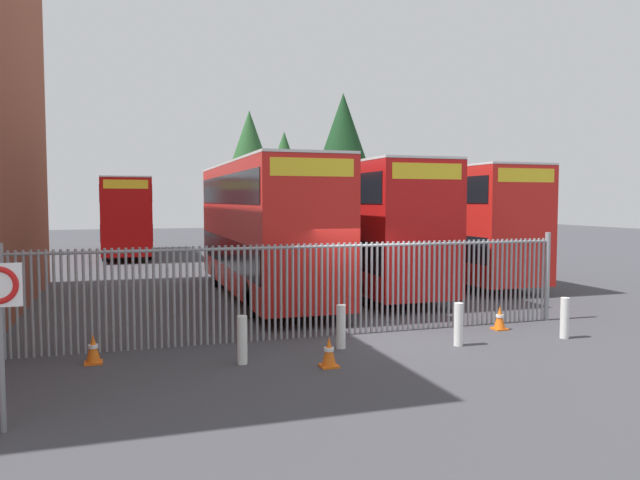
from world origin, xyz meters
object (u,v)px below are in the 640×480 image
(traffic_cone_near_kerb, at_px, (329,352))
(double_decker_bus_behind_fence_left, at_px, (355,222))
(double_decker_bus_near_gate, at_px, (264,224))
(bollard_center_front, at_px, (341,327))
(double_decker_bus_far_back, at_px, (126,214))
(traffic_cone_mid_forecourt, at_px, (500,318))
(traffic_cone_by_gate, at_px, (93,349))
(bollard_near_left, at_px, (242,340))
(bollard_near_right, at_px, (459,324))
(bollard_far_right, at_px, (565,318))
(double_decker_bus_behind_fence_right, at_px, (442,219))

(traffic_cone_near_kerb, bearing_deg, double_decker_bus_behind_fence_left, 65.82)
(double_decker_bus_near_gate, relative_size, bollard_center_front, 11.38)
(double_decker_bus_behind_fence_left, xyz_separation_m, double_decker_bus_far_back, (-7.79, 16.69, 0.00))
(double_decker_bus_behind_fence_left, height_order, traffic_cone_mid_forecourt, double_decker_bus_behind_fence_left)
(double_decker_bus_near_gate, distance_m, traffic_cone_by_gate, 8.84)
(bollard_near_left, bearing_deg, traffic_cone_by_gate, 161.51)
(double_decker_bus_far_back, xyz_separation_m, traffic_cone_mid_forecourt, (8.61, -24.37, -2.13))
(traffic_cone_mid_forecourt, bearing_deg, bollard_near_left, -170.23)
(double_decker_bus_far_back, bearing_deg, traffic_cone_near_kerb, -82.41)
(bollard_near_right, bearing_deg, bollard_far_right, -2.70)
(bollard_near_right, xyz_separation_m, traffic_cone_near_kerb, (-3.27, -0.74, -0.19))
(bollard_far_right, distance_m, traffic_cone_mid_forecourt, 1.56)
(double_decker_bus_behind_fence_left, distance_m, traffic_cone_near_kerb, 10.70)
(bollard_near_left, xyz_separation_m, traffic_cone_near_kerb, (1.54, -0.74, -0.19))
(double_decker_bus_near_gate, height_order, double_decker_bus_behind_fence_right, same)
(bollard_center_front, height_order, bollard_near_right, same)
(bollard_center_front, bearing_deg, double_decker_bus_near_gate, 90.22)
(traffic_cone_mid_forecourt, distance_m, traffic_cone_near_kerb, 5.45)
(double_decker_bus_near_gate, height_order, double_decker_bus_behind_fence_left, same)
(double_decker_bus_far_back, distance_m, bollard_near_left, 25.67)
(traffic_cone_mid_forecourt, bearing_deg, double_decker_bus_behind_fence_right, 69.04)
(traffic_cone_by_gate, bearing_deg, double_decker_bus_behind_fence_left, 42.55)
(traffic_cone_near_kerb, bearing_deg, bollard_far_right, 5.79)
(double_decker_bus_near_gate, distance_m, traffic_cone_mid_forecourt, 8.35)
(bollard_far_right, bearing_deg, double_decker_bus_near_gate, 123.42)
(double_decker_bus_behind_fence_right, bearing_deg, traffic_cone_by_gate, -144.07)
(double_decker_bus_behind_fence_right, xyz_separation_m, traffic_cone_mid_forecourt, (-3.51, -9.16, -2.13))
(bollard_center_front, bearing_deg, bollard_near_left, -165.98)
(bollard_near_right, relative_size, bollard_far_right, 1.00)
(double_decker_bus_behind_fence_left, height_order, traffic_cone_near_kerb, double_decker_bus_behind_fence_left)
(double_decker_bus_far_back, xyz_separation_m, traffic_cone_by_gate, (-0.82, -24.59, -2.13))
(double_decker_bus_behind_fence_left, height_order, double_decker_bus_behind_fence_right, same)
(bollard_far_right, relative_size, traffic_cone_by_gate, 1.61)
(double_decker_bus_behind_fence_left, distance_m, bollard_near_right, 9.10)
(double_decker_bus_behind_fence_right, xyz_separation_m, bollard_near_right, (-5.36, -10.30, -1.95))
(bollard_far_right, relative_size, traffic_cone_near_kerb, 1.61)
(traffic_cone_by_gate, bearing_deg, bollard_near_right, -6.97)
(traffic_cone_by_gate, relative_size, traffic_cone_mid_forecourt, 1.00)
(bollard_near_left, height_order, traffic_cone_by_gate, bollard_near_left)
(double_decker_bus_behind_fence_left, relative_size, bollard_near_left, 11.38)
(double_decker_bus_behind_fence_left, relative_size, traffic_cone_near_kerb, 18.32)
(double_decker_bus_behind_fence_right, relative_size, traffic_cone_near_kerb, 18.32)
(traffic_cone_mid_forecourt, bearing_deg, bollard_center_front, -172.46)
(double_decker_bus_far_back, xyz_separation_m, bollard_center_front, (4.22, -24.95, -1.95))
(bollard_far_right, bearing_deg, double_decker_bus_far_back, 110.30)
(bollard_near_left, relative_size, bollard_far_right, 1.00)
(bollard_near_left, xyz_separation_m, bollard_near_right, (4.81, 0.00, 0.00))
(bollard_near_left, height_order, bollard_center_front, same)
(traffic_cone_by_gate, height_order, traffic_cone_near_kerb, same)
(bollard_near_right, xyz_separation_m, bollard_far_right, (2.72, -0.13, 0.00))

